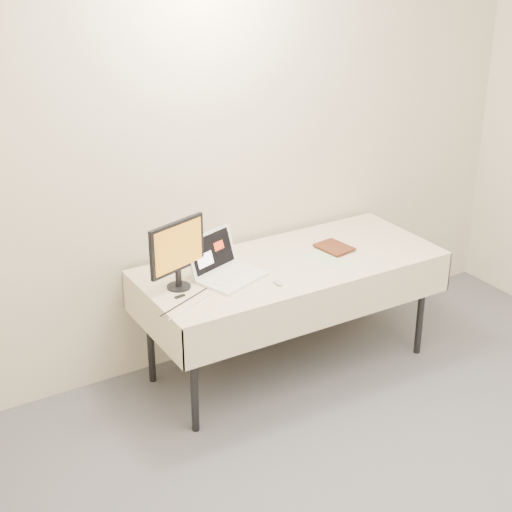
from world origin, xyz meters
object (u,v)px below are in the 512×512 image
table (291,271)px  laptop (224,267)px  monitor (177,250)px  book (325,236)px

table → laptop: (-0.45, 0.03, 0.12)m
monitor → book: 1.00m
table → laptop: 0.47m
laptop → monitor: monitor is taller
table → monitor: size_ratio=4.66×
laptop → book: size_ratio=2.01×
laptop → monitor: size_ratio=1.13×
book → laptop: bearing=170.1°
table → book: (0.25, 0.01, 0.17)m
table → monitor: (-0.74, 0.03, 0.30)m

